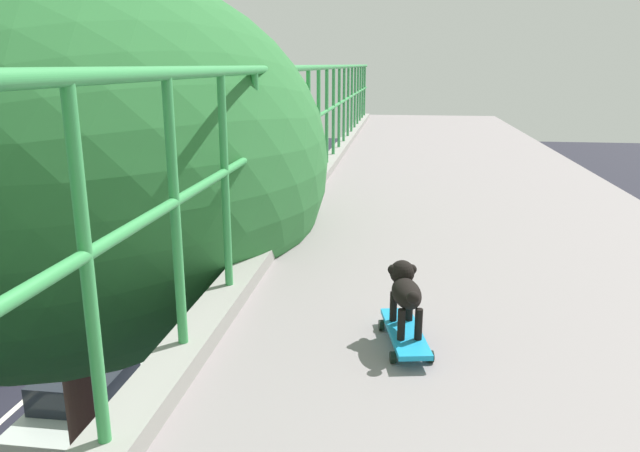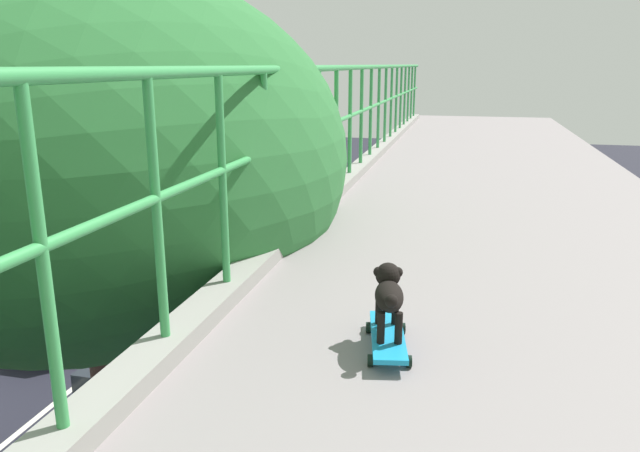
% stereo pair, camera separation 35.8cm
% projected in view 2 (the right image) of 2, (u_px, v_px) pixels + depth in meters
% --- Properties ---
extents(car_silver_fifth, '(1.84, 3.88, 1.37)m').
position_uv_depth(car_silver_fifth, '(138.00, 387.00, 12.44)').
color(car_silver_fifth, '#B3BBB3').
rests_on(car_silver_fifth, ground).
extents(car_black_sixth, '(1.98, 3.92, 1.47)m').
position_uv_depth(car_black_sixth, '(73.00, 308.00, 16.23)').
color(car_black_sixth, black).
rests_on(car_black_sixth, ground).
extents(car_red_taxi_seventh, '(2.00, 4.33, 1.50)m').
position_uv_depth(car_red_taxi_seventh, '(256.00, 270.00, 19.48)').
color(car_red_taxi_seventh, red).
rests_on(car_red_taxi_seventh, ground).
extents(city_bus, '(2.68, 10.92, 3.18)m').
position_uv_depth(city_bus, '(250.00, 173.00, 30.16)').
color(city_bus, beige).
rests_on(city_bus, ground).
extents(roadside_tree_mid, '(4.50, 4.50, 7.93)m').
position_uv_depth(roadside_tree_mid, '(89.00, 162.00, 5.26)').
color(roadside_tree_mid, '#50332F').
rests_on(roadside_tree_mid, ground).
extents(toy_skateboard, '(0.27, 0.55, 0.08)m').
position_uv_depth(toy_skateboard, '(388.00, 337.00, 2.84)').
color(toy_skateboard, '#1A94CC').
rests_on(toy_skateboard, overpass_deck).
extents(small_dog, '(0.18, 0.38, 0.31)m').
position_uv_depth(small_dog, '(389.00, 292.00, 2.83)').
color(small_dog, black).
rests_on(small_dog, toy_skateboard).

